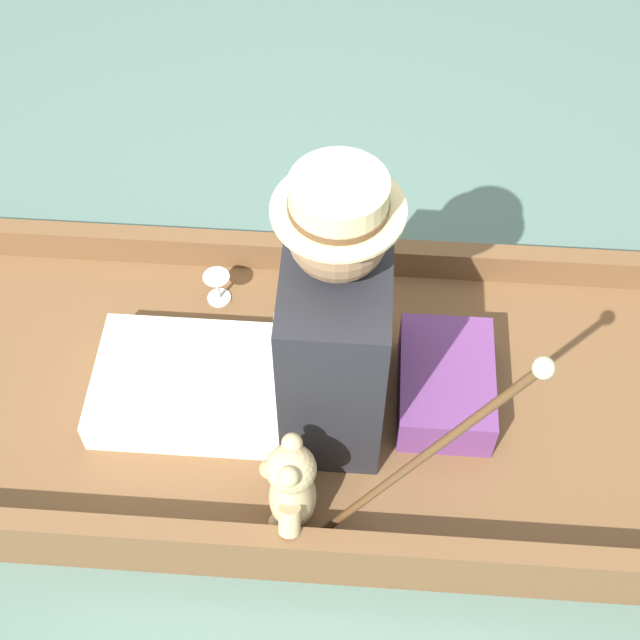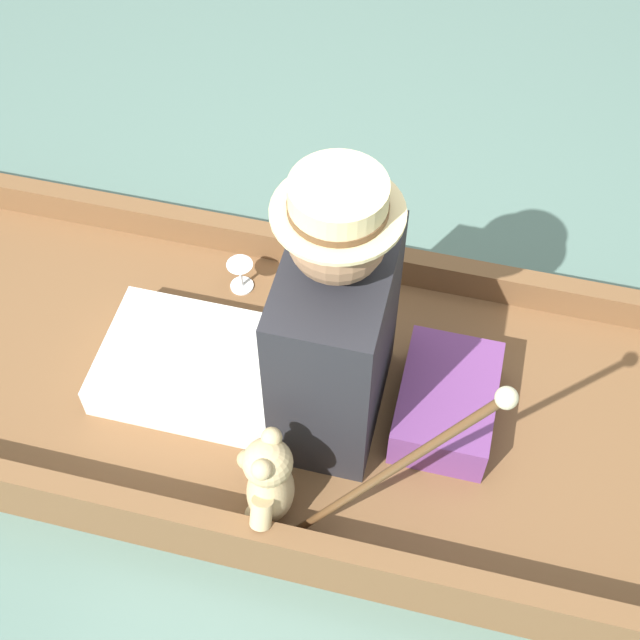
{
  "view_description": "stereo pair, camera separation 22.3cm",
  "coord_description": "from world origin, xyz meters",
  "px_view_note": "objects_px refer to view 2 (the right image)",
  "views": [
    {
      "loc": [
        -1.34,
        -0.17,
        2.33
      ],
      "look_at": [
        -0.03,
        -0.08,
        0.52
      ],
      "focal_mm": 50.0,
      "sensor_mm": 36.0,
      "label": 1
    },
    {
      "loc": [
        -1.3,
        -0.39,
        2.33
      ],
      "look_at": [
        -0.03,
        -0.08,
        0.52
      ],
      "focal_mm": 50.0,
      "sensor_mm": 36.0,
      "label": 2
    }
  ],
  "objects_px": {
    "wine_glass": "(240,271)",
    "walking_cane": "(403,463)",
    "seated_person": "(303,334)",
    "teddy_bear": "(269,482)"
  },
  "relations": [
    {
      "from": "wine_glass",
      "to": "walking_cane",
      "type": "height_order",
      "value": "walking_cane"
    },
    {
      "from": "wine_glass",
      "to": "seated_person",
      "type": "bearing_deg",
      "value": -140.37
    },
    {
      "from": "seated_person",
      "to": "wine_glass",
      "type": "height_order",
      "value": "seated_person"
    },
    {
      "from": "seated_person",
      "to": "teddy_bear",
      "type": "xyz_separation_m",
      "value": [
        -0.35,
        0.0,
        -0.17
      ]
    },
    {
      "from": "teddy_bear",
      "to": "walking_cane",
      "type": "xyz_separation_m",
      "value": [
        -0.04,
        -0.33,
        0.33
      ]
    },
    {
      "from": "seated_person",
      "to": "walking_cane",
      "type": "bearing_deg",
      "value": -144.59
    },
    {
      "from": "teddy_bear",
      "to": "seated_person",
      "type": "bearing_deg",
      "value": -0.47
    },
    {
      "from": "teddy_bear",
      "to": "wine_glass",
      "type": "height_order",
      "value": "teddy_bear"
    },
    {
      "from": "teddy_bear",
      "to": "walking_cane",
      "type": "relative_size",
      "value": 0.4
    },
    {
      "from": "wine_glass",
      "to": "walking_cane",
      "type": "distance_m",
      "value": 1.05
    }
  ]
}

